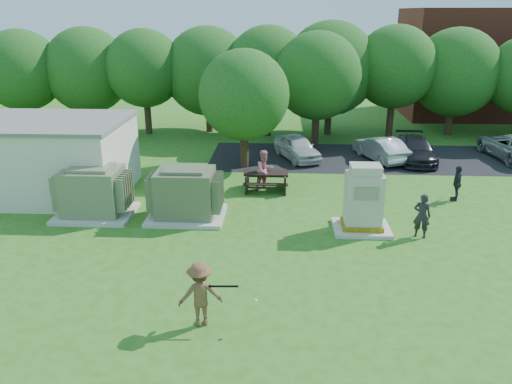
# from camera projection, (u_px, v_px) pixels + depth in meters

# --- Properties ---
(ground) EXTENTS (120.00, 120.00, 0.00)m
(ground) POSITION_uv_depth(u_px,v_px,m) (249.00, 274.00, 15.60)
(ground) COLOR #2D6619
(ground) RESTS_ON ground
(service_building) EXTENTS (10.00, 5.00, 3.20)m
(service_building) POSITION_uv_depth(u_px,v_px,m) (13.00, 158.00, 22.17)
(service_building) COLOR beige
(service_building) RESTS_ON ground
(service_building_roof) EXTENTS (10.20, 5.20, 0.15)m
(service_building_roof) POSITION_uv_depth(u_px,v_px,m) (6.00, 121.00, 21.60)
(service_building_roof) COLOR slate
(service_building_roof) RESTS_ON service_building
(brick_building) EXTENTS (15.00, 8.00, 8.00)m
(brick_building) POSITION_uv_depth(u_px,v_px,m) (503.00, 63.00, 38.70)
(brick_building) COLOR maroon
(brick_building) RESTS_ON ground
(parking_strip) EXTENTS (20.00, 6.00, 0.01)m
(parking_strip) POSITION_uv_depth(u_px,v_px,m) (389.00, 158.00, 27.93)
(parking_strip) COLOR #232326
(parking_strip) RESTS_ON ground
(transformer_left) EXTENTS (3.00, 2.40, 2.07)m
(transformer_left) POSITION_uv_depth(u_px,v_px,m) (94.00, 193.00, 19.82)
(transformer_left) COLOR beige
(transformer_left) RESTS_ON ground
(transformer_right) EXTENTS (3.00, 2.40, 2.07)m
(transformer_right) POSITION_uv_depth(u_px,v_px,m) (186.00, 194.00, 19.63)
(transformer_right) COLOR beige
(transformer_right) RESTS_ON ground
(generator_cabinet) EXTENTS (2.10, 1.71, 2.55)m
(generator_cabinet) POSITION_uv_depth(u_px,v_px,m) (363.00, 202.00, 18.41)
(generator_cabinet) COLOR beige
(generator_cabinet) RESTS_ON ground
(picnic_table) EXTENTS (2.01, 1.50, 0.86)m
(picnic_table) POSITION_uv_depth(u_px,v_px,m) (266.00, 179.00, 22.79)
(picnic_table) COLOR black
(picnic_table) RESTS_ON ground
(batter) EXTENTS (1.27, 0.91, 1.78)m
(batter) POSITION_uv_depth(u_px,v_px,m) (200.00, 294.00, 12.85)
(batter) COLOR brown
(batter) RESTS_ON ground
(person_by_generator) EXTENTS (0.71, 0.58, 1.66)m
(person_by_generator) POSITION_uv_depth(u_px,v_px,m) (422.00, 216.00, 17.94)
(person_by_generator) COLOR black
(person_by_generator) RESTS_ON ground
(person_at_picnic) EXTENTS (1.15, 1.11, 1.87)m
(person_at_picnic) POSITION_uv_depth(u_px,v_px,m) (265.00, 170.00, 22.73)
(person_at_picnic) COLOR #C76977
(person_at_picnic) RESTS_ON ground
(person_walking_right) EXTENTS (0.62, 0.98, 1.56)m
(person_walking_right) POSITION_uv_depth(u_px,v_px,m) (457.00, 183.00, 21.50)
(person_walking_right) COLOR #25252A
(person_walking_right) RESTS_ON ground
(car_white) EXTENTS (2.93, 4.17, 1.32)m
(car_white) POSITION_uv_depth(u_px,v_px,m) (297.00, 147.00, 27.66)
(car_white) COLOR silver
(car_white) RESTS_ON ground
(car_silver_a) EXTENTS (2.67, 4.22, 1.31)m
(car_silver_a) POSITION_uv_depth(u_px,v_px,m) (381.00, 149.00, 27.40)
(car_silver_a) COLOR #B5B4B9
(car_silver_a) RESTS_ON ground
(car_dark) EXTENTS (1.99, 4.48, 1.28)m
(car_dark) POSITION_uv_depth(u_px,v_px,m) (415.00, 150.00, 27.27)
(car_dark) COLOR black
(car_dark) RESTS_ON ground
(batting_equipment) EXTENTS (1.41, 0.21, 0.39)m
(batting_equipment) POSITION_uv_depth(u_px,v_px,m) (224.00, 289.00, 12.68)
(batting_equipment) COLOR black
(batting_equipment) RESTS_ON ground
(tree_row) EXTENTS (41.30, 13.30, 7.30)m
(tree_row) POSITION_uv_depth(u_px,v_px,m) (296.00, 72.00, 31.47)
(tree_row) COLOR #47301E
(tree_row) RESTS_ON ground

